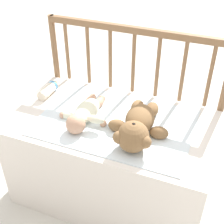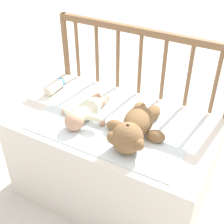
% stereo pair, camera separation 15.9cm
% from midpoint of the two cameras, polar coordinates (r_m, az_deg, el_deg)
% --- Properties ---
extents(ground_plane, '(12.00, 12.00, 0.00)m').
position_cam_midpoint_polar(ground_plane, '(2.01, -2.32, -14.29)').
color(ground_plane, silver).
extents(crib_mattress, '(1.07, 0.61, 0.55)m').
position_cam_midpoint_polar(crib_mattress, '(1.81, -2.53, -8.69)').
color(crib_mattress, white).
rests_on(crib_mattress, ground_plane).
extents(crib_rail, '(1.07, 0.04, 0.94)m').
position_cam_midpoint_polar(crib_rail, '(1.83, 1.34, 6.52)').
color(crib_rail, brown).
rests_on(crib_rail, ground_plane).
extents(blanket, '(0.79, 0.53, 0.01)m').
position_cam_midpoint_polar(blanket, '(1.62, -2.19, -1.98)').
color(blanket, white).
rests_on(blanket, crib_mattress).
extents(teddy_bear, '(0.31, 0.43, 0.15)m').
position_cam_midpoint_polar(teddy_bear, '(1.50, 1.67, -2.62)').
color(teddy_bear, olive).
rests_on(teddy_bear, crib_mattress).
extents(baby, '(0.27, 0.37, 0.10)m').
position_cam_midpoint_polar(baby, '(1.64, -7.78, -0.31)').
color(baby, '#EAEACC').
rests_on(baby, crib_mattress).
extents(baby_bottle, '(0.06, 0.17, 0.06)m').
position_cam_midpoint_polar(baby_bottle, '(1.89, -13.90, 3.94)').
color(baby_bottle, '#F4E5CC').
rests_on(baby_bottle, crib_mattress).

